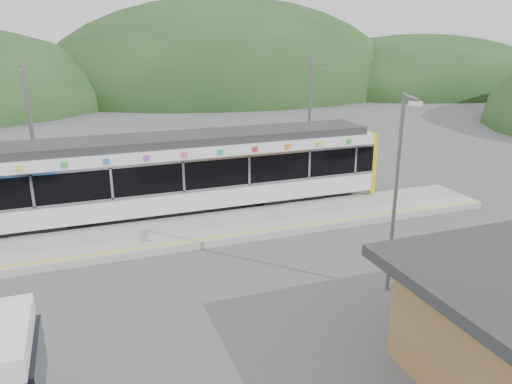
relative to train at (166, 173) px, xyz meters
name	(u,v)px	position (x,y,z in m)	size (l,w,h in m)	color
ground	(238,264)	(1.45, -6.00, -2.06)	(120.00, 120.00, 0.00)	#4C4C4F
hills	(322,201)	(7.64, -0.71, -2.06)	(146.00, 149.00, 26.00)	#1E3D19
platform	(214,228)	(1.45, -2.70, -1.91)	(26.00, 3.20, 0.30)	#9E9E99
yellow_line	(223,236)	(1.45, -4.00, -1.76)	(26.00, 0.10, 0.01)	yellow
train	(166,173)	(0.00, 0.00, 0.00)	(20.44, 3.01, 3.74)	black
catenary_mast_west	(32,136)	(-5.55, 2.56, 1.58)	(0.18, 1.80, 7.00)	slate
catenary_mast_east	(310,119)	(8.45, 2.56, 1.58)	(0.18, 1.80, 7.00)	slate
lamp_post	(399,179)	(5.47, -9.69, 1.78)	(0.44, 1.17, 6.47)	slate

